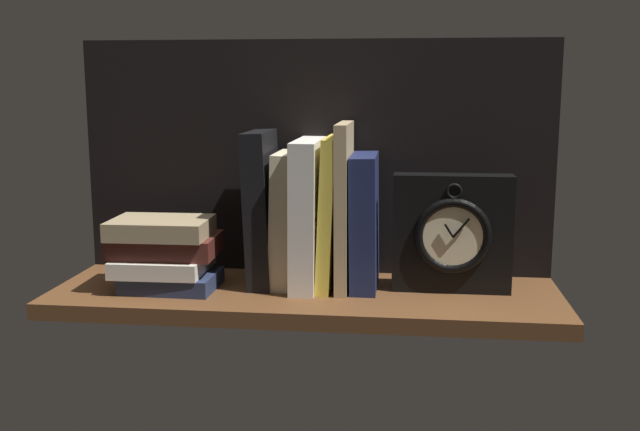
{
  "coord_description": "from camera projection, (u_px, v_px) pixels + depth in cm",
  "views": [
    {
      "loc": [
        15.66,
        -111.02,
        32.03
      ],
      "look_at": [
        1.93,
        3.25,
        11.29
      ],
      "focal_mm": 41.38,
      "sensor_mm": 36.0,
      "label": 1
    }
  ],
  "objects": [
    {
      "name": "ground_plane",
      "position": [
        305.0,
        297.0,
        1.16
      ],
      "size": [
        79.33,
        25.48,
        2.5
      ],
      "primitive_type": "cube",
      "color": "brown"
    },
    {
      "name": "back_panel",
      "position": [
        315.0,
        158.0,
        1.24
      ],
      "size": [
        79.33,
        1.2,
        39.14
      ],
      "primitive_type": "cube",
      "color": "black",
      "rests_on": "ground_plane"
    },
    {
      "name": "book_black_skeptic",
      "position": [
        262.0,
        208.0,
        1.18
      ],
      "size": [
        4.55,
        12.81,
        24.67
      ],
      "primitive_type": "cube",
      "rotation": [
        0.0,
        -0.04,
        0.0
      ],
      "color": "black",
      "rests_on": "ground_plane"
    },
    {
      "name": "book_cream_twain",
      "position": [
        285.0,
        219.0,
        1.18
      ],
      "size": [
        3.8,
        12.07,
        21.33
      ],
      "primitive_type": "cube",
      "rotation": [
        0.0,
        0.03,
        0.0
      ],
      "color": "beige",
      "rests_on": "ground_plane"
    },
    {
      "name": "book_white_catcher",
      "position": [
        309.0,
        213.0,
        1.17
      ],
      "size": [
        4.07,
        16.59,
        23.31
      ],
      "primitive_type": "cube",
      "rotation": [
        0.0,
        0.01,
        0.0
      ],
      "color": "silver",
      "rests_on": "ground_plane"
    },
    {
      "name": "book_yellow_seinlanguage",
      "position": [
        330.0,
        212.0,
        1.17
      ],
      "size": [
        3.12,
        14.74,
        23.8
      ],
      "primitive_type": "cube",
      "rotation": [
        0.0,
        0.04,
        0.0
      ],
      "color": "gold",
      "rests_on": "ground_plane"
    },
    {
      "name": "book_tan_shortstories",
      "position": [
        344.0,
        205.0,
        1.16
      ],
      "size": [
        2.05,
        14.86,
        25.97
      ],
      "primitive_type": "cube",
      "rotation": [
        0.0,
        -0.01,
        0.0
      ],
      "color": "tan",
      "rests_on": "ground_plane"
    },
    {
      "name": "book_navy_bierce",
      "position": [
        365.0,
        221.0,
        1.16
      ],
      "size": [
        4.32,
        13.68,
        21.11
      ],
      "primitive_type": "cube",
      "rotation": [
        0.0,
        -0.02,
        0.0
      ],
      "color": "#192147",
      "rests_on": "ground_plane"
    },
    {
      "name": "framed_clock",
      "position": [
        452.0,
        233.0,
        1.14
      ],
      "size": [
        18.25,
        5.64,
        18.25
      ],
      "color": "black",
      "rests_on": "ground_plane"
    },
    {
      "name": "book_stack_side",
      "position": [
        165.0,
        253.0,
        1.16
      ],
      "size": [
        16.64,
        13.48,
        11.16
      ],
      "color": "#232D4C",
      "rests_on": "ground_plane"
    }
  ]
}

